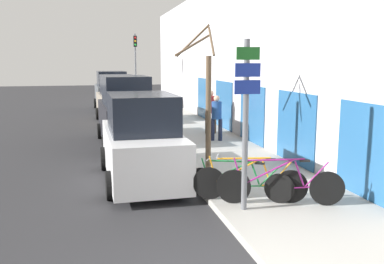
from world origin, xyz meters
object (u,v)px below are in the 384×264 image
(parked_car_0, at_px, (142,142))
(street_tree, at_px, (207,103))
(parked_car_1, at_px, (126,114))
(traffic_light, at_px, (135,61))
(pedestrian_near, at_px, (217,115))
(parked_car_3, at_px, (112,92))
(pedestrian_far, at_px, (211,109))
(bicycle_0, at_px, (280,185))
(parked_car_2, at_px, (118,101))
(signpost, at_px, (246,119))
(bicycle_2, at_px, (240,182))
(bicycle_1, at_px, (250,182))

(parked_car_0, distance_m, street_tree, 2.01)
(parked_car_1, height_order, street_tree, street_tree)
(traffic_light, bearing_deg, pedestrian_near, -81.34)
(parked_car_3, relative_size, pedestrian_far, 2.49)
(bicycle_0, relative_size, parked_car_2, 0.53)
(signpost, distance_m, parked_car_0, 3.55)
(parked_car_0, height_order, parked_car_3, parked_car_3)
(parked_car_0, bearing_deg, bicycle_2, -54.20)
(parked_car_2, height_order, pedestrian_far, parked_car_2)
(signpost, distance_m, parked_car_1, 8.33)
(bicycle_1, xyz_separation_m, pedestrian_near, (1.30, 6.76, 0.55))
(parked_car_0, bearing_deg, bicycle_1, -53.52)
(bicycle_0, relative_size, parked_car_0, 0.56)
(street_tree, bearing_deg, parked_car_0, -172.44)
(bicycle_0, relative_size, street_tree, 0.65)
(bicycle_2, relative_size, traffic_light, 0.44)
(parked_car_1, height_order, pedestrian_far, parked_car_1)
(parked_car_1, xyz_separation_m, street_tree, (1.74, -4.90, 0.83))
(signpost, height_order, parked_car_2, signpost)
(parked_car_1, bearing_deg, parked_car_0, -92.60)
(bicycle_2, distance_m, pedestrian_far, 8.35)
(bicycle_0, xyz_separation_m, bicycle_1, (-0.52, 0.35, -0.01))
(parked_car_3, bearing_deg, signpost, -87.64)
(bicycle_2, xyz_separation_m, parked_car_0, (-1.77, 2.38, 0.49))
(bicycle_0, relative_size, traffic_light, 0.55)
(parked_car_0, relative_size, parked_car_2, 0.93)
(parked_car_3, relative_size, pedestrian_near, 2.61)
(pedestrian_near, bearing_deg, bicycle_1, -80.89)
(traffic_light, bearing_deg, bicycle_0, -87.04)
(bicycle_2, xyz_separation_m, pedestrian_near, (1.46, 6.61, 0.58))
(parked_car_2, relative_size, parked_car_3, 1.09)
(parked_car_2, bearing_deg, signpost, -87.28)
(parked_car_1, relative_size, pedestrian_far, 2.55)
(bicycle_1, height_order, bicycle_2, bicycle_1)
(pedestrian_near, bearing_deg, parked_car_2, 135.44)
(parked_car_0, xyz_separation_m, parked_car_3, (0.07, 16.56, 0.09))
(bicycle_2, height_order, street_tree, street_tree)
(pedestrian_far, xyz_separation_m, street_tree, (-1.69, -5.55, 0.80))
(bicycle_2, distance_m, street_tree, 2.98)
(parked_car_1, relative_size, parked_car_3, 1.03)
(bicycle_1, bearing_deg, traffic_light, 22.77)
(pedestrian_far, relative_size, traffic_light, 0.38)
(street_tree, bearing_deg, bicycle_1, -86.48)
(bicycle_1, distance_m, parked_car_2, 13.45)
(bicycle_2, xyz_separation_m, parked_car_3, (-1.70, 18.94, 0.57))
(parked_car_0, bearing_deg, pedestrian_far, 58.28)
(bicycle_2, bearing_deg, signpost, -160.68)
(parked_car_1, distance_m, parked_car_3, 11.43)
(parked_car_0, height_order, traffic_light, traffic_light)
(pedestrian_near, distance_m, street_tree, 4.34)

